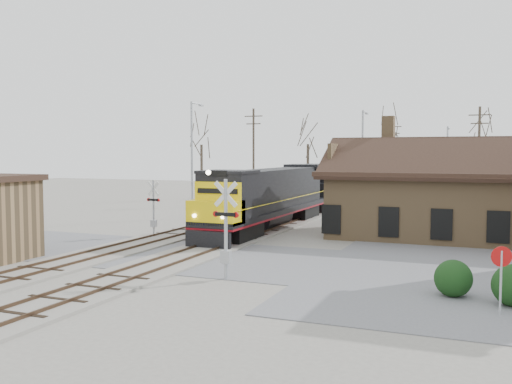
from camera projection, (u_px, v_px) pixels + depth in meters
ground at (190, 256)px, 29.96m from camera, size 140.00×140.00×0.00m
road at (190, 255)px, 29.95m from camera, size 60.00×9.00×0.03m
track_main at (285, 222)px, 43.81m from camera, size 3.40×90.00×0.24m
track_siding at (232, 220)px, 45.50m from camera, size 3.40×90.00×0.24m
depot at (447, 200)px, 36.36m from camera, size 15.20×9.31×7.90m
locomotive_lead at (268, 196)px, 40.26m from camera, size 2.97×19.86×4.41m
locomotive_trailing at (337, 182)px, 58.86m from camera, size 2.97×19.86×4.17m
crossbuck_near at (226, 233)px, 24.30m from camera, size 1.23×0.32×4.30m
crossbuck_far at (154, 209)px, 36.94m from camera, size 1.04×0.27×3.63m
do_not_enter_sign at (501, 268)px, 18.92m from camera, size 0.67×0.27×2.33m
hedge_a at (453, 278)px, 21.39m from camera, size 1.41×1.41×1.41m
streetlight_a at (193, 154)px, 46.88m from camera, size 0.25×2.04×9.57m
streetlight_b at (363, 156)px, 50.36m from camera, size 0.25×2.04×9.13m
streetlight_c at (447, 160)px, 60.82m from camera, size 0.25×2.04×8.18m
utility_pole_a at (254, 154)px, 60.15m from camera, size 2.00×0.24×10.02m
utility_pole_b at (392, 157)px, 67.99m from camera, size 2.00×0.24×9.28m
utility_pole_c at (479, 156)px, 54.45m from camera, size 2.00×0.24×9.78m
tree_a at (201, 136)px, 66.15m from camera, size 4.21×4.21×10.33m
tree_b at (308, 135)px, 66.65m from camera, size 4.26×4.26×10.44m
tree_c at (390, 125)px, 73.09m from camera, size 5.10×5.10×12.49m
tree_d at (482, 133)px, 62.31m from camera, size 4.34×4.34×10.64m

